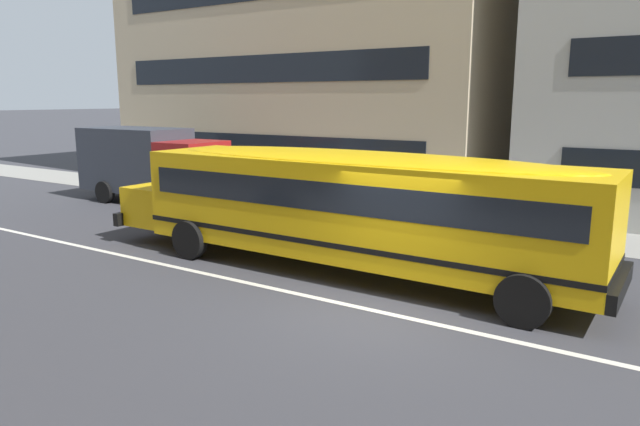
% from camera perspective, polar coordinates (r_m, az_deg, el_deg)
% --- Properties ---
extents(ground_plane, '(400.00, 400.00, 0.00)m').
position_cam_1_polar(ground_plane, '(11.11, 5.68, -9.59)').
color(ground_plane, '#38383D').
extents(sidewalk_far, '(120.00, 3.00, 0.01)m').
position_cam_1_polar(sidewalk_far, '(18.57, 17.50, -1.57)').
color(sidewalk_far, gray).
rests_on(sidewalk_far, ground_plane).
extents(lane_centreline, '(110.00, 0.16, 0.01)m').
position_cam_1_polar(lane_centreline, '(11.11, 5.68, -9.57)').
color(lane_centreline, silver).
rests_on(lane_centreline, ground_plane).
extents(school_bus, '(12.47, 2.97, 2.79)m').
position_cam_1_polar(school_bus, '(13.16, 2.62, 1.21)').
color(school_bus, yellow).
rests_on(school_bus, ground_plane).
extents(box_truck, '(6.08, 2.56, 2.82)m').
position_cam_1_polar(box_truck, '(23.21, -16.28, 4.80)').
color(box_truck, maroon).
rests_on(box_truck, ground_plane).
extents(apartment_block_far_left, '(17.61, 13.94, 16.50)m').
position_cam_1_polar(apartment_block_far_left, '(30.47, 2.55, 19.29)').
color(apartment_block_far_left, '#C6B28E').
rests_on(apartment_block_far_left, ground_plane).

